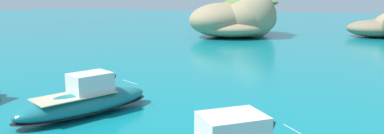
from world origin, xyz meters
name	(u,v)px	position (x,y,z in m)	size (l,w,h in m)	color
islet_large	(240,19)	(-9.52, 63.06, 3.47)	(19.19, 24.42, 8.55)	#9E8966
motorboat_teal	(86,101)	(-1.70, 12.72, 0.89)	(5.49, 9.41, 2.66)	#19727A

